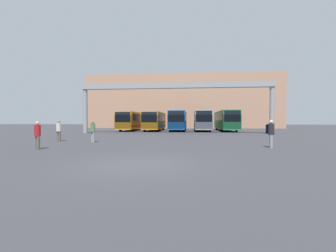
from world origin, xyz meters
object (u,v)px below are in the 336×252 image
at_px(bus_slot_4, 226,120).
at_px(tire_stack, 270,129).
at_px(pedestrian_far_center, 271,133).
at_px(pedestrian_mid_left, 93,131).
at_px(pedestrian_near_right, 59,130).
at_px(bus_slot_3, 202,120).
at_px(bus_slot_1, 155,120).
at_px(bus_slot_2, 178,120).
at_px(pedestrian_near_center, 38,135).
at_px(bus_slot_0, 132,120).

height_order(bus_slot_4, tire_stack, bus_slot_4).
xyz_separation_m(pedestrian_far_center, pedestrian_mid_left, (-12.39, 2.39, -0.03)).
distance_m(bus_slot_4, tire_stack, 8.97).
bearing_deg(bus_slot_4, pedestrian_near_right, -127.57).
height_order(bus_slot_3, pedestrian_near_right, bus_slot_3).
height_order(pedestrian_near_right, tire_stack, pedestrian_near_right).
relative_size(pedestrian_far_center, tire_stack, 1.42).
distance_m(pedestrian_far_center, pedestrian_mid_left, 12.62).
height_order(bus_slot_1, bus_slot_2, bus_slot_2).
bearing_deg(bus_slot_2, pedestrian_near_center, -104.47).
height_order(bus_slot_1, pedestrian_far_center, bus_slot_1).
xyz_separation_m(bus_slot_2, bus_slot_4, (7.91, 0.13, 0.03)).
bearing_deg(pedestrian_near_center, bus_slot_0, -56.37).
xyz_separation_m(bus_slot_0, bus_slot_1, (3.96, -0.42, -0.01)).
bearing_deg(bus_slot_3, bus_slot_4, 14.40).
bearing_deg(pedestrian_near_right, bus_slot_3, 72.12).
height_order(pedestrian_near_center, pedestrian_far_center, pedestrian_far_center).
distance_m(bus_slot_3, tire_stack, 10.85).
relative_size(bus_slot_2, bus_slot_4, 0.98).
distance_m(bus_slot_3, pedestrian_mid_left, 22.79).
relative_size(bus_slot_3, pedestrian_mid_left, 6.18).
xyz_separation_m(bus_slot_2, pedestrian_near_center, (-6.74, -26.11, -0.98)).
bearing_deg(bus_slot_1, pedestrian_near_right, -102.54).
relative_size(bus_slot_1, pedestrian_far_center, 6.04).
xyz_separation_m(bus_slot_0, bus_slot_3, (11.87, -0.46, 0.07)).
relative_size(bus_slot_0, tire_stack, 9.28).
distance_m(bus_slot_0, bus_slot_1, 3.98).
height_order(bus_slot_2, bus_slot_4, bus_slot_4).
bearing_deg(pedestrian_near_center, pedestrian_far_center, -140.30).
bearing_deg(pedestrian_mid_left, pedestrian_near_center, -82.22).
bearing_deg(bus_slot_2, bus_slot_1, -168.01).
bearing_deg(bus_slot_0, bus_slot_2, 3.07).
relative_size(pedestrian_near_center, pedestrian_mid_left, 0.98).
distance_m(bus_slot_1, bus_slot_4, 11.91).
relative_size(bus_slot_1, tire_stack, 8.59).
bearing_deg(pedestrian_near_right, pedestrian_far_center, 3.24).
relative_size(bus_slot_1, pedestrian_mid_left, 6.24).
bearing_deg(bus_slot_4, pedestrian_near_center, -119.18).
bearing_deg(pedestrian_far_center, tire_stack, 172.58).
distance_m(pedestrian_near_right, pedestrian_mid_left, 3.08).
bearing_deg(bus_slot_2, bus_slot_0, -176.93).
distance_m(bus_slot_2, pedestrian_near_center, 26.98).
height_order(bus_slot_1, pedestrian_mid_left, bus_slot_1).
xyz_separation_m(bus_slot_0, pedestrian_mid_left, (2.48, -21.20, -0.91)).
bearing_deg(pedestrian_far_center, bus_slot_4, -171.25).
relative_size(bus_slot_2, bus_slot_3, 1.17).
bearing_deg(pedestrian_near_center, bus_slot_2, -73.46).
relative_size(bus_slot_4, pedestrian_mid_left, 7.41).
xyz_separation_m(bus_slot_2, pedestrian_near_right, (-8.48, -21.19, -0.94)).
xyz_separation_m(bus_slot_4, pedestrian_far_center, (-0.96, -24.14, -0.97)).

